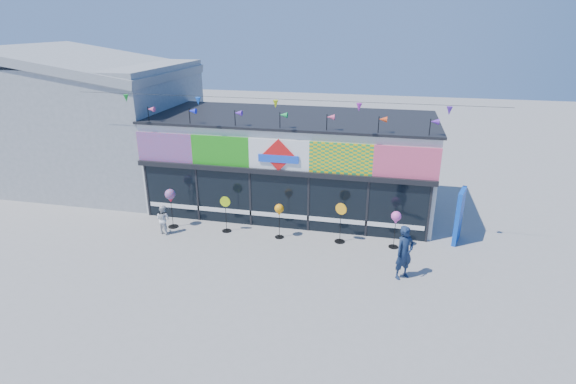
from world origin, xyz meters
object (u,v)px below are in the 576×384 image
(spinner_0, at_px, (170,197))
(spinner_4, at_px, (396,219))
(blue_sign, at_px, (459,216))
(spinner_1, at_px, (226,213))
(spinner_2, at_px, (279,211))
(spinner_3, at_px, (341,222))
(child, at_px, (163,219))
(adult_man, at_px, (404,253))

(spinner_0, xyz_separation_m, spinner_4, (8.86, 0.16, -0.16))
(blue_sign, distance_m, spinner_1, 8.98)
(spinner_2, xyz_separation_m, spinner_3, (2.35, 0.14, -0.28))
(child, bearing_deg, spinner_1, -149.96)
(adult_man, height_order, child, adult_man)
(spinner_1, bearing_deg, adult_man, -16.60)
(spinner_2, bearing_deg, blue_sign, 9.89)
(blue_sign, relative_size, spinner_3, 1.32)
(spinner_1, relative_size, child, 1.24)
(spinner_1, xyz_separation_m, spinner_2, (2.21, -0.08, 0.33))
(child, bearing_deg, spinner_0, -84.29)
(adult_man, bearing_deg, blue_sign, 17.26)
(spinner_1, bearing_deg, spinner_3, 0.75)
(spinner_4, bearing_deg, adult_man, -82.30)
(spinner_4, distance_m, child, 8.99)
(spinner_2, height_order, adult_man, adult_man)
(spinner_0, relative_size, spinner_4, 1.14)
(spinner_1, distance_m, spinner_4, 6.58)
(spinner_3, bearing_deg, blue_sign, 13.36)
(spinner_0, distance_m, adult_man, 9.35)
(spinner_2, distance_m, spinner_3, 2.37)
(spinner_3, bearing_deg, spinner_2, -176.70)
(spinner_1, xyz_separation_m, spinner_3, (4.56, 0.06, 0.05))
(spinner_1, distance_m, spinner_2, 2.23)
(spinner_3, bearing_deg, child, -173.72)
(spinner_0, bearing_deg, spinner_2, 0.33)
(blue_sign, bearing_deg, spinner_4, -140.13)
(spinner_0, xyz_separation_m, spinner_2, (4.49, 0.03, -0.20))
(spinner_0, relative_size, spinner_2, 1.18)
(spinner_2, bearing_deg, spinner_0, -179.67)
(spinner_2, relative_size, child, 1.17)
(child, bearing_deg, adult_man, -174.75)
(spinner_4, distance_m, adult_man, 2.14)
(spinner_4, relative_size, child, 1.21)
(spinner_0, height_order, spinner_2, spinner_0)
(child, bearing_deg, spinner_3, -160.19)
(spinner_1, bearing_deg, spinner_0, -177.46)
(spinner_0, xyz_separation_m, adult_man, (9.14, -1.94, -0.40))
(spinner_0, bearing_deg, spinner_3, 1.35)
(spinner_1, height_order, spinner_3, spinner_3)
(spinner_3, xyz_separation_m, child, (-6.92, -0.76, -0.24))
(spinner_4, height_order, child, spinner_4)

